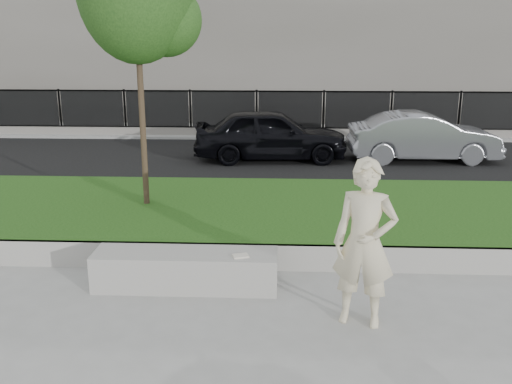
{
  "coord_description": "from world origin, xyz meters",
  "views": [
    {
      "loc": [
        0.25,
        -6.8,
        3.39
      ],
      "look_at": [
        -0.12,
        1.2,
        1.16
      ],
      "focal_mm": 40.0,
      "sensor_mm": 36.0,
      "label": 1
    }
  ],
  "objects_px": {
    "car_dark": "(271,134)",
    "book": "(241,256)",
    "car_silver": "(423,137)",
    "stone_bench": "(186,270)",
    "man": "(365,243)"
  },
  "relations": [
    {
      "from": "car_dark",
      "to": "book",
      "type": "bearing_deg",
      "value": 174.95
    },
    {
      "from": "car_dark",
      "to": "car_silver",
      "type": "relative_size",
      "value": 1.04
    },
    {
      "from": "book",
      "to": "car_dark",
      "type": "distance_m",
      "value": 8.27
    },
    {
      "from": "car_dark",
      "to": "stone_bench",
      "type": "bearing_deg",
      "value": 169.59
    },
    {
      "from": "stone_bench",
      "to": "car_silver",
      "type": "bearing_deg",
      "value": 58.08
    },
    {
      "from": "book",
      "to": "car_dark",
      "type": "relative_size",
      "value": 0.05
    },
    {
      "from": "stone_bench",
      "to": "man",
      "type": "xyz_separation_m",
      "value": [
        2.28,
        -0.88,
        0.76
      ]
    },
    {
      "from": "stone_bench",
      "to": "car_dark",
      "type": "bearing_deg",
      "value": 83.07
    },
    {
      "from": "man",
      "to": "car_dark",
      "type": "xyz_separation_m",
      "value": [
        -1.29,
        9.03,
        -0.27
      ]
    },
    {
      "from": "man",
      "to": "book",
      "type": "bearing_deg",
      "value": 168.75
    },
    {
      "from": "book",
      "to": "stone_bench",
      "type": "bearing_deg",
      "value": 152.98
    },
    {
      "from": "man",
      "to": "car_silver",
      "type": "relative_size",
      "value": 0.51
    },
    {
      "from": "stone_bench",
      "to": "book",
      "type": "bearing_deg",
      "value": -9.08
    },
    {
      "from": "stone_bench",
      "to": "book",
      "type": "distance_m",
      "value": 0.82
    },
    {
      "from": "car_dark",
      "to": "car_silver",
      "type": "distance_m",
      "value": 4.13
    }
  ]
}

